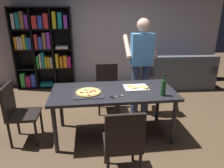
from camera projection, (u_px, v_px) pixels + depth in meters
name	position (u px, v px, depth m)	size (l,w,h in m)	color
ground_plane	(113.00, 134.00, 3.29)	(12.00, 12.00, 0.00)	brown
back_wall	(101.00, 30.00, 5.24)	(6.40, 0.10, 2.80)	#BCB7C6
dining_table	(113.00, 95.00, 3.06)	(1.82, 0.85, 0.75)	#232328
chair_near_camera	(123.00, 141.00, 2.26)	(0.42, 0.42, 0.90)	black
chair_far_side	(107.00, 85.00, 3.96)	(0.42, 0.42, 0.90)	black
chair_left_end	(17.00, 110.00, 2.96)	(0.42, 0.42, 0.90)	black
couch	(177.00, 75.00, 5.25)	(1.74, 0.93, 0.85)	#4C515B
bookshelf	(43.00, 47.00, 5.00)	(1.40, 0.35, 1.95)	black
person_serving_pizza	(141.00, 62.00, 3.66)	(0.55, 0.54, 1.75)	#38476B
pepperoni_pizza_on_tray	(88.00, 92.00, 2.92)	(0.41, 0.41, 0.04)	#2D2D33
pizza_slices_on_towel	(137.00, 87.00, 3.13)	(0.37, 0.28, 0.03)	white
wine_bottle	(163.00, 88.00, 2.82)	(0.07, 0.07, 0.32)	#194723
kitchen_scissors	(115.00, 97.00, 2.80)	(0.20, 0.12, 0.01)	silver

